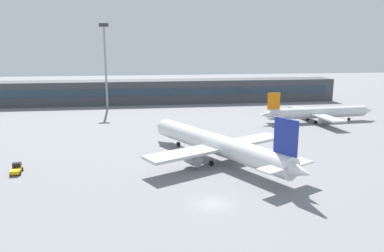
{
  "coord_description": "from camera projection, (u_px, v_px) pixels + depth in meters",
  "views": [
    {
      "loc": [
        -10.38,
        -50.34,
        22.66
      ],
      "look_at": [
        2.67,
        40.0,
        3.0
      ],
      "focal_mm": 35.4,
      "sensor_mm": 36.0,
      "label": 1
    }
  ],
  "objects": [
    {
      "name": "ground_plane",
      "position": [
        181.0,
        138.0,
        93.63
      ],
      "size": [
        400.0,
        400.0,
        0.0
      ],
      "primitive_type": "plane",
      "color": "gray"
    },
    {
      "name": "terminal_building",
      "position": [
        164.0,
        91.0,
        150.31
      ],
      "size": [
        137.33,
        12.13,
        9.0
      ],
      "color": "#3F4247",
      "rests_on": "ground_plane"
    },
    {
      "name": "airplane_near",
      "position": [
        215.0,
        144.0,
        74.93
      ],
      "size": [
        30.41,
        41.97,
        11.29
      ],
      "color": "white",
      "rests_on": "ground_plane"
    },
    {
      "name": "airplane_mid",
      "position": [
        318.0,
        113.0,
        112.73
      ],
      "size": [
        37.16,
        25.96,
        9.18
      ],
      "color": "silver",
      "rests_on": "ground_plane"
    },
    {
      "name": "baggage_tug_yellow",
      "position": [
        17.0,
        169.0,
        68.02
      ],
      "size": [
        2.16,
        3.75,
        1.75
      ],
      "color": "#F2B20C",
      "rests_on": "ground_plane"
    },
    {
      "name": "floodlight_tower_west",
      "position": [
        105.0,
        61.0,
        132.7
      ],
      "size": [
        3.2,
        0.8,
        29.92
      ],
      "color": "gray",
      "rests_on": "ground_plane"
    }
  ]
}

